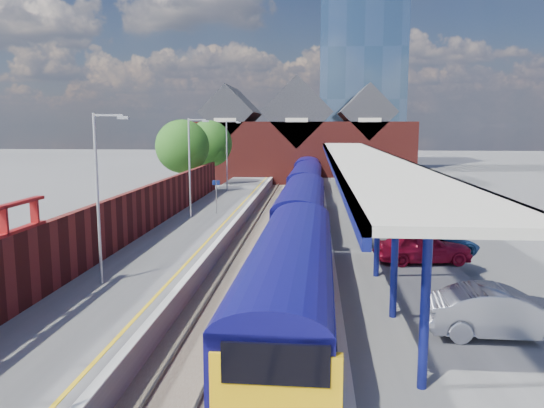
# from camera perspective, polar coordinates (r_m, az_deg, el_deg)

# --- Properties ---
(ground) EXTENTS (240.00, 240.00, 0.00)m
(ground) POSITION_cam_1_polar(r_m,az_deg,el_deg) (45.35, 1.65, -1.09)
(ground) COLOR #5B5B5E
(ground) RESTS_ON ground
(ballast_bed) EXTENTS (6.00, 76.00, 0.06)m
(ballast_bed) POSITION_cam_1_polar(r_m,az_deg,el_deg) (35.54, 0.82, -3.69)
(ballast_bed) COLOR #473D33
(ballast_bed) RESTS_ON ground
(rails) EXTENTS (4.51, 76.00, 0.14)m
(rails) POSITION_cam_1_polar(r_m,az_deg,el_deg) (35.52, 0.82, -3.55)
(rails) COLOR slate
(rails) RESTS_ON ground
(left_platform) EXTENTS (5.00, 76.00, 1.00)m
(left_platform) POSITION_cam_1_polar(r_m,az_deg,el_deg) (36.21, -7.90, -2.79)
(left_platform) COLOR #565659
(left_platform) RESTS_ON ground
(right_platform) EXTENTS (6.00, 76.00, 1.00)m
(right_platform) POSITION_cam_1_polar(r_m,az_deg,el_deg) (35.57, 10.53, -3.05)
(right_platform) COLOR #565659
(right_platform) RESTS_ON ground
(coping_left) EXTENTS (0.30, 76.00, 0.05)m
(coping_left) POSITION_cam_1_polar(r_m,az_deg,el_deg) (35.68, -4.23, -2.04)
(coping_left) COLOR silver
(coping_left) RESTS_ON left_platform
(coping_right) EXTENTS (0.30, 76.00, 0.05)m
(coping_right) POSITION_cam_1_polar(r_m,az_deg,el_deg) (35.28, 5.94, -2.18)
(coping_right) COLOR silver
(coping_right) RESTS_ON right_platform
(yellow_line) EXTENTS (0.14, 76.00, 0.01)m
(yellow_line) POSITION_cam_1_polar(r_m,az_deg,el_deg) (35.78, -5.18, -2.05)
(yellow_line) COLOR yellow
(yellow_line) RESTS_ON left_platform
(train) EXTENTS (3.09, 65.94, 3.45)m
(train) POSITION_cam_1_polar(r_m,az_deg,el_deg) (43.59, 3.53, 1.33)
(train) COLOR #0E0C55
(train) RESTS_ON ground
(canopy) EXTENTS (4.50, 52.00, 4.48)m
(canopy) POSITION_cam_1_polar(r_m,az_deg,el_deg) (36.83, 9.62, 4.82)
(canopy) COLOR #0F1459
(canopy) RESTS_ON right_platform
(lamp_post_b) EXTENTS (1.48, 0.18, 7.00)m
(lamp_post_b) POSITION_cam_1_polar(r_m,az_deg,el_deg) (22.54, -17.97, 1.66)
(lamp_post_b) COLOR #A5A8AA
(lamp_post_b) RESTS_ON left_platform
(lamp_post_c) EXTENTS (1.48, 0.18, 7.00)m
(lamp_post_c) POSITION_cam_1_polar(r_m,az_deg,el_deg) (37.76, -8.67, 4.53)
(lamp_post_c) COLOR #A5A8AA
(lamp_post_c) RESTS_ON left_platform
(lamp_post_d) EXTENTS (1.48, 0.18, 7.00)m
(lamp_post_d) POSITION_cam_1_polar(r_m,az_deg,el_deg) (53.43, -4.74, 5.71)
(lamp_post_d) COLOR #A5A8AA
(lamp_post_d) RESTS_ON left_platform
(platform_sign) EXTENTS (0.55, 0.08, 2.50)m
(platform_sign) POSITION_cam_1_polar(r_m,az_deg,el_deg) (39.64, -6.02, 1.42)
(platform_sign) COLOR #A5A8AA
(platform_sign) RESTS_ON left_platform
(brick_wall) EXTENTS (0.35, 50.00, 3.86)m
(brick_wall) POSITION_cam_1_polar(r_m,az_deg,el_deg) (30.47, -15.38, -1.39)
(brick_wall) COLOR #5C1B18
(brick_wall) RESTS_ON left_platform
(station_building) EXTENTS (30.00, 12.12, 13.78)m
(station_building) POSITION_cam_1_polar(r_m,az_deg,el_deg) (72.73, 2.81, 6.80)
(station_building) COLOR #5C1B18
(station_building) RESTS_ON ground
(glass_tower) EXTENTS (14.20, 14.20, 40.30)m
(glass_tower) POSITION_cam_1_polar(r_m,az_deg,el_deg) (95.84, 9.53, 15.93)
(glass_tower) COLOR #49647E
(glass_tower) RESTS_ON ground
(tree_near) EXTENTS (5.20, 5.20, 8.10)m
(tree_near) POSITION_cam_1_polar(r_m,az_deg,el_deg) (52.17, -9.47, 5.96)
(tree_near) COLOR #382314
(tree_near) RESTS_ON ground
(tree_far) EXTENTS (5.20, 5.20, 8.10)m
(tree_far) POSITION_cam_1_polar(r_m,az_deg,el_deg) (59.76, -6.67, 6.31)
(tree_far) COLOR #382314
(tree_far) RESTS_ON ground
(parked_car_red) EXTENTS (4.73, 2.40, 1.54)m
(parked_car_red) POSITION_cam_1_polar(r_m,az_deg,el_deg) (26.35, 15.88, -4.44)
(parked_car_red) COLOR #AA0E2B
(parked_car_red) RESTS_ON right_platform
(parked_car_silver) EXTENTS (4.72, 1.74, 1.55)m
(parked_car_silver) POSITION_cam_1_polar(r_m,az_deg,el_deg) (18.15, 23.58, -10.65)
(parked_car_silver) COLOR #B4B4B9
(parked_car_silver) RESTS_ON right_platform
(parked_car_dark) EXTENTS (4.79, 2.83, 1.30)m
(parked_car_dark) POSITION_cam_1_polar(r_m,az_deg,el_deg) (32.37, 15.23, -2.27)
(parked_car_dark) COLOR black
(parked_car_dark) RESTS_ON right_platform
(parked_car_blue) EXTENTS (5.03, 3.54, 1.27)m
(parked_car_blue) POSITION_cam_1_polar(r_m,az_deg,el_deg) (27.83, 17.04, -4.09)
(parked_car_blue) COLOR navy
(parked_car_blue) RESTS_ON right_platform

